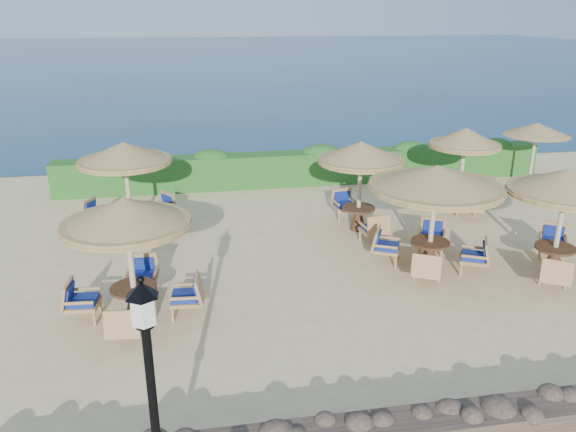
{
  "coord_description": "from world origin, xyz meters",
  "views": [
    {
      "loc": [
        -4.16,
        -12.49,
        6.1
      ],
      "look_at": [
        -1.91,
        0.37,
        1.3
      ],
      "focal_mm": 35.0,
      "sensor_mm": 36.0,
      "label": 1
    }
  ],
  "objects_px": {
    "cafe_set_0": "(128,240)",
    "extra_parasol": "(537,129)",
    "cafe_set_2": "(565,196)",
    "cafe_set_4": "(361,166)",
    "cafe_set_3": "(126,169)",
    "lamp_post": "(154,413)",
    "cafe_set_5": "(463,156)",
    "cafe_set_1": "(435,195)"
  },
  "relations": [
    {
      "from": "cafe_set_1",
      "to": "cafe_set_4",
      "type": "bearing_deg",
      "value": 110.0
    },
    {
      "from": "lamp_post",
      "to": "cafe_set_2",
      "type": "distance_m",
      "value": 10.72
    },
    {
      "from": "lamp_post",
      "to": "extra_parasol",
      "type": "bearing_deg",
      "value": 43.6
    },
    {
      "from": "lamp_post",
      "to": "cafe_set_0",
      "type": "height_order",
      "value": "lamp_post"
    },
    {
      "from": "cafe_set_0",
      "to": "cafe_set_5",
      "type": "height_order",
      "value": "same"
    },
    {
      "from": "cafe_set_3",
      "to": "cafe_set_0",
      "type": "bearing_deg",
      "value": -84.26
    },
    {
      "from": "cafe_set_2",
      "to": "cafe_set_5",
      "type": "bearing_deg",
      "value": 90.91
    },
    {
      "from": "lamp_post",
      "to": "cafe_set_3",
      "type": "xyz_separation_m",
      "value": [
        -1.24,
        10.2,
        0.32
      ]
    },
    {
      "from": "cafe_set_3",
      "to": "cafe_set_5",
      "type": "distance_m",
      "value": 10.36
    },
    {
      "from": "lamp_post",
      "to": "cafe_set_4",
      "type": "relative_size",
      "value": 1.16
    },
    {
      "from": "cafe_set_0",
      "to": "cafe_set_1",
      "type": "relative_size",
      "value": 0.87
    },
    {
      "from": "cafe_set_0",
      "to": "cafe_set_5",
      "type": "xyz_separation_m",
      "value": [
        9.84,
        5.33,
        -0.02
      ]
    },
    {
      "from": "extra_parasol",
      "to": "cafe_set_5",
      "type": "bearing_deg",
      "value": -155.8
    },
    {
      "from": "cafe_set_1",
      "to": "cafe_set_4",
      "type": "relative_size",
      "value": 1.14
    },
    {
      "from": "lamp_post",
      "to": "cafe_set_0",
      "type": "relative_size",
      "value": 1.16
    },
    {
      "from": "cafe_set_1",
      "to": "cafe_set_3",
      "type": "bearing_deg",
      "value": 153.11
    },
    {
      "from": "cafe_set_0",
      "to": "cafe_set_3",
      "type": "relative_size",
      "value": 1.03
    },
    {
      "from": "cafe_set_3",
      "to": "cafe_set_4",
      "type": "height_order",
      "value": "same"
    },
    {
      "from": "cafe_set_1",
      "to": "cafe_set_2",
      "type": "xyz_separation_m",
      "value": [
        2.86,
        -0.85,
        0.06
      ]
    },
    {
      "from": "cafe_set_2",
      "to": "cafe_set_4",
      "type": "distance_m",
      "value": 5.31
    },
    {
      "from": "extra_parasol",
      "to": "cafe_set_4",
      "type": "distance_m",
      "value": 7.82
    },
    {
      "from": "cafe_set_1",
      "to": "cafe_set_2",
      "type": "bearing_deg",
      "value": -16.57
    },
    {
      "from": "lamp_post",
      "to": "extra_parasol",
      "type": "xyz_separation_m",
      "value": [
        12.6,
        12.0,
        0.62
      ]
    },
    {
      "from": "cafe_set_0",
      "to": "cafe_set_4",
      "type": "relative_size",
      "value": 0.99
    },
    {
      "from": "cafe_set_2",
      "to": "cafe_set_5",
      "type": "height_order",
      "value": "same"
    },
    {
      "from": "cafe_set_0",
      "to": "cafe_set_3",
      "type": "distance_m",
      "value": 5.11
    },
    {
      "from": "cafe_set_2",
      "to": "extra_parasol",
      "type": "bearing_deg",
      "value": 62.33
    },
    {
      "from": "lamp_post",
      "to": "cafe_set_5",
      "type": "distance_m",
      "value": 13.86
    },
    {
      "from": "cafe_set_3",
      "to": "cafe_set_1",
      "type": "bearing_deg",
      "value": -26.89
    },
    {
      "from": "lamp_post",
      "to": "cafe_set_5",
      "type": "xyz_separation_m",
      "value": [
        9.12,
        10.43,
        0.2
      ]
    },
    {
      "from": "cafe_set_4",
      "to": "extra_parasol",
      "type": "bearing_deg",
      "value": 21.48
    },
    {
      "from": "cafe_set_2",
      "to": "cafe_set_4",
      "type": "height_order",
      "value": "same"
    },
    {
      "from": "cafe_set_0",
      "to": "cafe_set_4",
      "type": "xyz_separation_m",
      "value": [
        6.05,
        4.03,
        0.17
      ]
    },
    {
      "from": "cafe_set_1",
      "to": "cafe_set_4",
      "type": "height_order",
      "value": "same"
    },
    {
      "from": "cafe_set_0",
      "to": "extra_parasol",
      "type": "bearing_deg",
      "value": 27.34
    },
    {
      "from": "extra_parasol",
      "to": "cafe_set_2",
      "type": "height_order",
      "value": "cafe_set_2"
    },
    {
      "from": "cafe_set_0",
      "to": "cafe_set_2",
      "type": "distance_m",
      "value": 9.93
    },
    {
      "from": "cafe_set_1",
      "to": "cafe_set_3",
      "type": "xyz_separation_m",
      "value": [
        -7.58,
        3.84,
        -0.06
      ]
    },
    {
      "from": "lamp_post",
      "to": "cafe_set_4",
      "type": "bearing_deg",
      "value": 59.77
    },
    {
      "from": "lamp_post",
      "to": "cafe_set_0",
      "type": "xyz_separation_m",
      "value": [
        -0.73,
        5.11,
        0.22
      ]
    },
    {
      "from": "cafe_set_4",
      "to": "cafe_set_5",
      "type": "height_order",
      "value": "same"
    },
    {
      "from": "cafe_set_4",
      "to": "cafe_set_1",
      "type": "bearing_deg",
      "value": -70.0
    }
  ]
}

